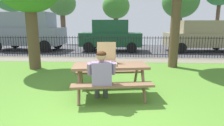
% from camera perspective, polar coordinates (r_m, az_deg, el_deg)
% --- Properties ---
extents(ground, '(28.00, 10.84, 0.02)m').
position_cam_1_polar(ground, '(4.85, -3.25, -9.47)').
color(ground, '#52862D').
extents(cobblestone_walkway, '(28.00, 1.40, 0.01)m').
position_cam_1_polar(cobblestone_walkway, '(9.40, -0.17, 1.05)').
color(cobblestone_walkway, gray).
extents(street_asphalt, '(28.00, 6.16, 0.01)m').
position_cam_1_polar(street_asphalt, '(13.13, 0.73, 4.11)').
color(street_asphalt, '#424247').
extents(picnic_table_foreground, '(1.99, 1.72, 0.79)m').
position_cam_1_polar(picnic_table_foreground, '(4.64, -0.53, -2.58)').
color(picnic_table_foreground, brown).
rests_on(picnic_table_foreground, ground).
extents(pizza_box_open, '(0.52, 0.57, 0.53)m').
position_cam_1_polar(pizza_box_open, '(4.67, -1.63, 0.93)').
color(pizza_box_open, tan).
rests_on(pizza_box_open, picnic_table_foreground).
extents(pizza_slice_on_table, '(0.15, 0.22, 0.02)m').
position_cam_1_polar(pizza_slice_on_table, '(4.59, -6.61, -0.49)').
color(pizza_slice_on_table, '#F1D658').
rests_on(pizza_slice_on_table, picnic_table_foreground).
extents(adult_at_table, '(0.63, 0.63, 1.19)m').
position_cam_1_polar(adult_at_table, '(4.13, -3.20, -3.56)').
color(adult_at_table, '#454545').
rests_on(adult_at_table, ground).
extents(iron_fence_streetside, '(21.23, 0.03, 1.11)m').
position_cam_1_polar(iron_fence_streetside, '(10.00, 0.04, 5.00)').
color(iron_fence_streetside, black).
rests_on(iron_fence_streetside, ground).
extents(parked_car_far_left, '(4.79, 2.27, 2.46)m').
position_cam_1_polar(parked_car_far_left, '(13.79, -24.22, 8.93)').
color(parked_car_far_left, slate).
rests_on(parked_car_far_left, ground).
extents(parked_car_left, '(3.96, 1.94, 1.98)m').
position_cam_1_polar(parked_car_left, '(12.34, -0.25, 8.37)').
color(parked_car_left, '#19472D').
rests_on(parked_car_left, ground).
extents(parked_car_center, '(4.45, 2.01, 1.94)m').
position_cam_1_polar(parked_car_center, '(13.29, 25.22, 7.48)').
color(parked_car_center, gray).
rests_on(parked_car_center, ground).
extents(far_tree_midleft, '(2.53, 2.53, 4.75)m').
position_cam_1_polar(far_tree_midleft, '(18.88, -14.83, 16.83)').
color(far_tree_midleft, brown).
rests_on(far_tree_midleft, ground).
extents(far_tree_center, '(2.48, 2.48, 4.43)m').
position_cam_1_polar(far_tree_center, '(18.03, 1.21, 16.53)').
color(far_tree_center, brown).
rests_on(far_tree_center, ground).
extents(far_tree_midright, '(3.24, 3.24, 5.16)m').
position_cam_1_polar(far_tree_midright, '(18.80, 19.96, 16.95)').
color(far_tree_midright, brown).
rests_on(far_tree_midright, ground).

